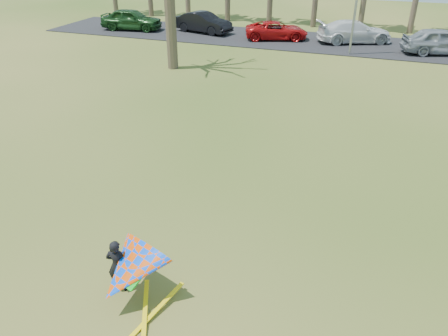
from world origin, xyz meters
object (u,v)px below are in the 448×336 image
(car_3, at_px, (354,32))
(car_4, at_px, (441,41))
(car_2, at_px, (277,30))
(car_0, at_px, (131,19))
(kite_flyer, at_px, (127,272))
(car_1, at_px, (203,22))

(car_3, xyz_separation_m, car_4, (5.85, -1.54, 0.06))
(car_2, relative_size, car_4, 0.95)
(car_3, bearing_deg, car_0, 70.78)
(car_3, height_order, kite_flyer, kite_flyer)
(car_3, bearing_deg, car_4, -128.63)
(car_0, height_order, kite_flyer, kite_flyer)
(car_2, distance_m, kite_flyer, 27.84)
(car_2, height_order, car_4, car_4)
(car_0, distance_m, car_1, 6.21)
(car_3, distance_m, kite_flyer, 28.62)
(kite_flyer, bearing_deg, car_0, 120.02)
(car_2, relative_size, car_3, 0.87)
(car_1, xyz_separation_m, car_2, (6.26, -0.44, -0.13))
(car_0, distance_m, car_2, 12.40)
(car_0, relative_size, car_4, 1.00)
(car_1, xyz_separation_m, car_3, (12.00, 0.43, -0.00))
(car_4, bearing_deg, car_2, 70.36)
(car_0, distance_m, kite_flyer, 31.24)
(car_0, xyz_separation_m, car_3, (18.12, 1.47, -0.06))
(car_2, xyz_separation_m, car_4, (11.59, -0.67, 0.19))
(kite_flyer, bearing_deg, car_3, 85.01)
(car_3, bearing_deg, car_2, 74.76)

